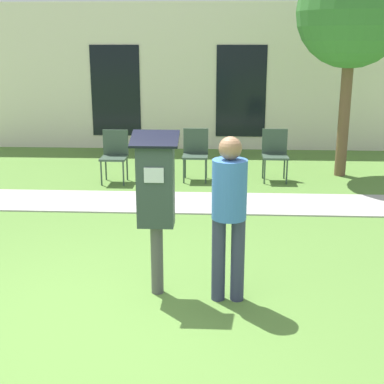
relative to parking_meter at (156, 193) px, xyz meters
The scene contains 9 objects.
ground_plane 1.19m from the parking_meter, 125.24° to the right, with size 40.00×40.00×0.00m, color #517A33.
sidewalk 3.19m from the parking_meter, 96.71° to the left, with size 12.00×1.10×0.02m.
building_facade 7.39m from the parking_meter, 92.75° to the left, with size 10.00×0.26×3.20m.
parking_meter is the anchor object (origin of this frame).
person_standing 0.70m from the parking_meter, ahead, with size 0.32×0.32×1.58m.
outdoor_chair_left 4.45m from the parking_meter, 106.13° to the left, with size 0.44×0.44×0.90m.
outdoor_chair_middle 4.50m from the parking_meter, 87.87° to the left, with size 0.44×0.44×0.90m.
outdoor_chair_right 4.78m from the parking_meter, 70.85° to the left, with size 0.44×0.44×0.90m.
tree 5.94m from the parking_meter, 60.24° to the left, with size 1.90×1.90×3.82m.
Camera 1 is at (0.95, -4.28, 2.40)m, focal length 50.00 mm.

